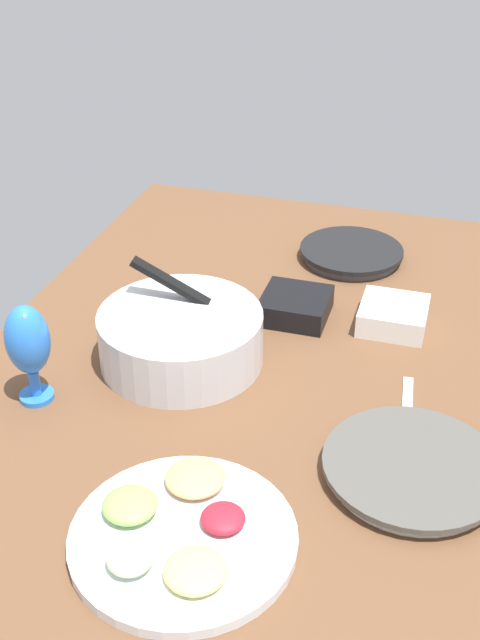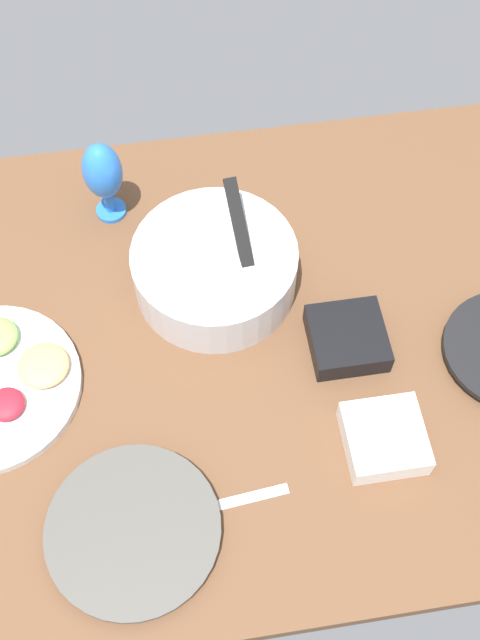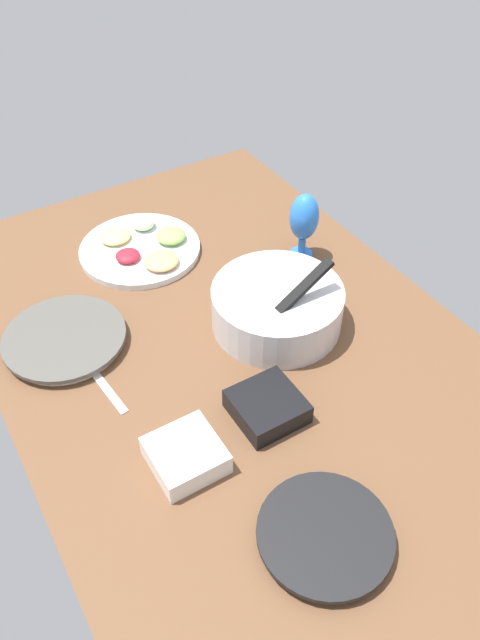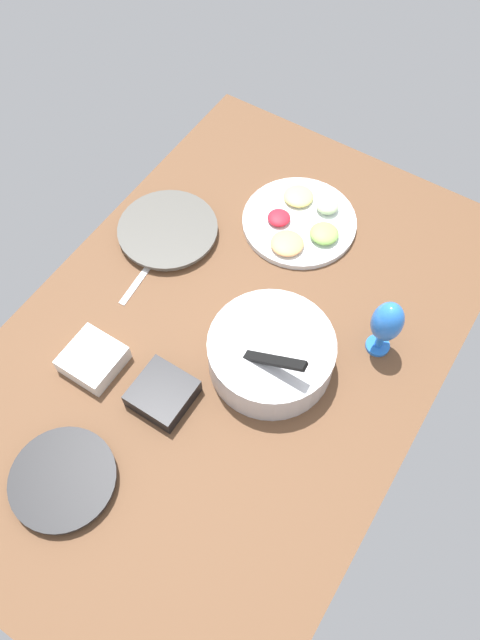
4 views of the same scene
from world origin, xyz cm
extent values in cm
cube|color=brown|center=(0.00, 0.00, -2.00)|extent=(160.00, 104.00, 4.00)
cylinder|color=silver|center=(-20.72, -33.26, 0.87)|extent=(26.32, 26.32, 1.74)
cylinder|color=#4E4C47|center=(-20.72, -33.26, 2.26)|extent=(28.61, 28.61, 1.04)
cylinder|color=#4C4C51|center=(49.98, -10.91, 0.92)|extent=(22.35, 22.35, 1.84)
cylinder|color=black|center=(49.98, -10.91, 2.39)|extent=(24.29, 24.29, 1.10)
cylinder|color=silver|center=(-1.02, 12.84, 5.19)|extent=(31.19, 31.19, 10.38)
cylinder|color=white|center=(-1.02, 12.84, 8.30)|extent=(28.07, 28.07, 1.87)
cube|color=black|center=(4.44, 12.84, 11.82)|extent=(4.30, 22.72, 12.77)
cylinder|color=silver|center=(-44.21, -3.44, 0.90)|extent=(33.04, 33.04, 1.80)
ellipsoid|color=#F2A566|center=(-34.09, -1.72, 2.98)|extent=(9.31, 9.31, 2.35)
ellipsoid|color=#8CC659|center=(-42.52, 5.40, 3.24)|extent=(8.16, 8.16, 2.88)
ellipsoid|color=beige|center=(-51.87, 1.31, 3.55)|extent=(6.48, 6.48, 3.50)
ellipsoid|color=#F9E072|center=(-50.92, -7.73, 2.93)|extent=(8.70, 8.70, 2.26)
ellipsoid|color=red|center=(-40.78, -8.35, 2.92)|extent=(6.55, 6.55, 2.25)
cylinder|color=blue|center=(-19.88, 33.62, 0.50)|extent=(6.19, 6.19, 1.00)
cylinder|color=blue|center=(-19.88, 33.62, 3.48)|extent=(2.00, 2.00, 4.97)
ellipsoid|color=blue|center=(-19.88, 33.62, 12.58)|extent=(7.81, 7.81, 13.23)
cube|color=white|center=(23.05, -24.31, 2.52)|extent=(13.38, 13.38, 5.03)
cube|color=#F9E072|center=(23.05, -24.31, 4.13)|extent=(10.97, 10.97, 1.61)
cube|color=black|center=(21.11, -4.26, 2.46)|extent=(13.69, 13.69, 4.92)
cube|color=tan|center=(21.11, -4.26, 4.04)|extent=(11.23, 11.23, 1.58)
cube|color=silver|center=(-3.45, -30.56, 0.30)|extent=(18.09, 3.50, 0.60)
camera|label=1|loc=(-119.30, -34.68, 88.12)|focal=44.97mm
camera|label=2|loc=(-8.61, -68.36, 125.85)|focal=43.07mm
camera|label=3|loc=(88.10, -51.48, 104.04)|focal=34.94mm
camera|label=4|loc=(60.89, 43.38, 137.77)|focal=34.09mm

